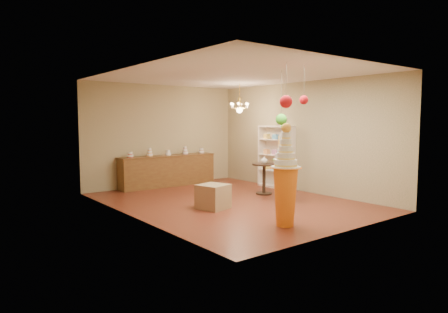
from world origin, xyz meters
TOP-DOWN VIEW (x-y plane):
  - floor at (0.00, 0.00)m, footprint 6.50×6.50m
  - ceiling at (0.00, 0.00)m, footprint 6.50×6.50m
  - wall_back at (0.00, 3.25)m, footprint 5.00×0.04m
  - wall_front at (0.00, -3.25)m, footprint 5.00×0.04m
  - wall_left at (-2.50, 0.00)m, footprint 0.04×6.50m
  - wall_right at (2.50, 0.00)m, footprint 0.04×6.50m
  - pedestal_green at (0.94, -0.86)m, footprint 0.52×0.52m
  - pedestal_orange at (-0.57, -2.33)m, footprint 0.56×0.56m
  - burlap_riser at (-0.76, -0.34)m, footprint 0.73×0.73m
  - sideboard at (0.00, 2.97)m, footprint 3.04×0.54m
  - shelving_unit at (2.34, 0.80)m, footprint 0.33×1.20m
  - round_table at (1.33, 0.24)m, footprint 0.68×0.68m
  - vase at (1.33, 0.24)m, footprint 0.24×0.24m
  - pom_red_left at (-0.55, -2.30)m, footprint 0.23×0.23m
  - pom_green_mid at (0.28, -1.38)m, footprint 0.24×0.24m
  - pom_red_right at (0.01, -2.23)m, footprint 0.17×0.17m
  - chandelier at (1.46, 1.40)m, footprint 0.72×0.72m

SIDE VIEW (x-z plane):
  - floor at x=0.00m, z-range 0.00..0.00m
  - burlap_riser at x=-0.76m, z-range 0.00..0.54m
  - sideboard at x=0.00m, z-range -0.10..1.06m
  - round_table at x=1.33m, z-range 0.12..0.94m
  - pedestal_orange at x=-0.57m, z-range -0.23..1.67m
  - pedestal_green at x=0.94m, z-range -0.19..1.71m
  - shelving_unit at x=2.34m, z-range 0.00..1.80m
  - vase at x=1.33m, z-range 0.82..1.01m
  - wall_back at x=0.00m, z-range 0.00..3.00m
  - wall_front at x=0.00m, z-range 0.00..3.00m
  - wall_left at x=-2.50m, z-range 0.00..3.00m
  - wall_right at x=2.50m, z-range 0.00..3.00m
  - pom_green_mid at x=0.28m, z-range 1.40..2.55m
  - pom_red_left at x=-0.55m, z-range 1.87..2.70m
  - chandelier at x=1.46m, z-range 1.88..2.73m
  - pom_red_right at x=0.01m, z-range 1.97..2.71m
  - ceiling at x=0.00m, z-range 3.00..3.00m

